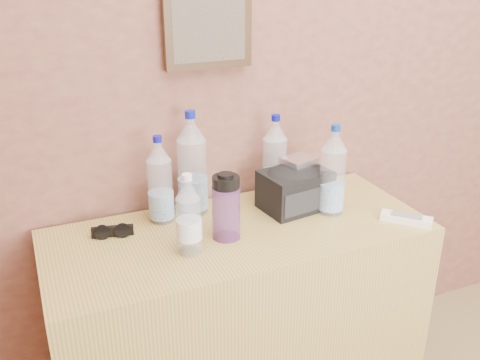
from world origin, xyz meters
The scene contains 12 objects.
picture_frame centered at (-0.54, 1.98, 1.40)m, with size 0.30×0.03×0.25m, color #382311, non-canonical shape.
dresser centered at (-0.54, 1.72, 0.40)m, with size 1.26×0.53×0.79m, color tan.
pet_large_a centered at (-0.63, 1.91, 0.95)m, with size 0.10×0.10×0.37m.
pet_large_b centered at (-0.75, 1.88, 0.92)m, with size 0.08×0.08×0.30m.
pet_large_c centered at (-0.32, 1.89, 0.93)m, with size 0.09×0.09×0.32m.
pet_large_d centered at (-0.19, 1.71, 0.93)m, with size 0.09×0.09×0.32m.
pet_small centered at (-0.73, 1.64, 0.90)m, with size 0.07×0.07×0.26m.
nalgene_bottle centered at (-0.59, 1.69, 0.90)m, with size 0.09×0.09×0.22m.
sunglasses centered at (-0.93, 1.84, 0.81)m, with size 0.13×0.05×0.03m, color black, non-canonical shape.
ac_remote centered at (0.01, 1.54, 0.80)m, with size 0.17×0.05×0.02m, color silver.
toiletry_bag centered at (-0.29, 1.79, 0.87)m, with size 0.23×0.17×0.16m, color black, non-canonical shape.
foil_packet centered at (-0.26, 1.81, 0.96)m, with size 0.11×0.09×0.02m, color silver.
Camera 1 is at (-1.15, 0.28, 1.63)m, focal length 40.00 mm.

